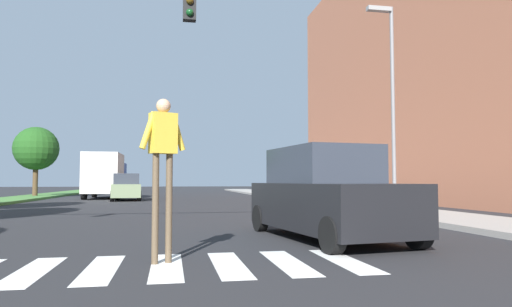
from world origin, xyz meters
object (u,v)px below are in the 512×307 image
Objects in this scene: street_lamp_right at (390,89)px; truck_box_delivery at (105,175)px; suv_crossing at (326,195)px; pedestrian_performer at (163,153)px; sedan_midblock at (126,188)px; tree_distant at (36,149)px.

street_lamp_right is 1.21× the size of truck_box_delivery.
suv_crossing is at bearing -127.95° from street_lamp_right.
truck_box_delivery is (-7.79, 23.99, 0.70)m from suv_crossing.
pedestrian_performer is 0.60× the size of sedan_midblock.
tree_distant reaches higher than pedestrian_performer.
pedestrian_performer reaches higher than suv_crossing.
street_lamp_right is (17.62, -20.58, 1.00)m from tree_distant.
suv_crossing is (-4.58, -5.88, -3.66)m from street_lamp_right.
truck_box_delivery is (5.25, -2.46, -1.96)m from tree_distant.
tree_distant is at bearing 154.88° from truck_box_delivery.
sedan_midblock is at bearing 126.14° from street_lamp_right.
street_lamp_right reaches higher than sedan_midblock.
street_lamp_right is 8.30m from suv_crossing.
sedan_midblock is (-2.60, 22.73, -0.88)m from pedestrian_performer.
pedestrian_performer is at bearing -71.51° from tree_distant.
street_lamp_right is at bearing -53.86° from sedan_midblock.
tree_distant is 1.05× the size of suv_crossing.
street_lamp_right reaches higher than truck_box_delivery.
street_lamp_right is 22.14m from truck_box_delivery.
tree_distant is 0.82× the size of truck_box_delivery.
pedestrian_performer is 26.71m from truck_box_delivery.
pedestrian_performer is 22.90m from sedan_midblock.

